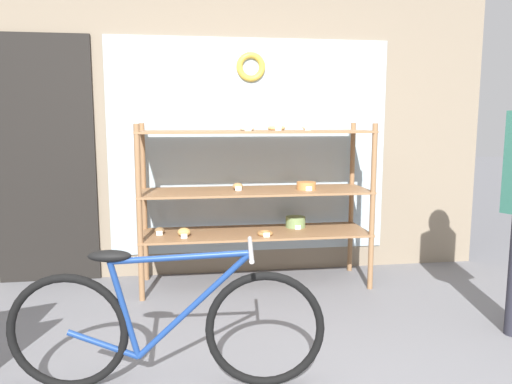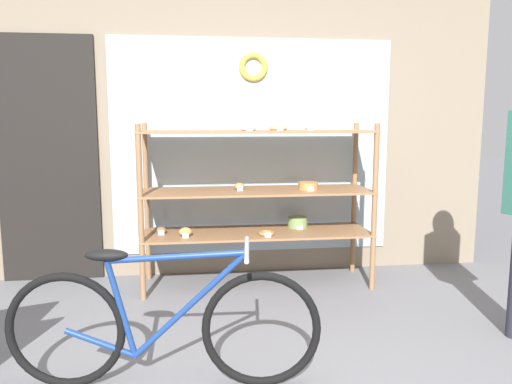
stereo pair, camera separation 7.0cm
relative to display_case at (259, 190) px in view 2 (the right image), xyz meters
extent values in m
cube|color=gray|center=(-0.20, 0.42, 1.06)|extent=(4.78, 0.08, 3.76)
cube|color=#A3B7C1|center=(0.00, 0.37, 0.33)|extent=(2.50, 0.02, 1.90)
cube|color=black|center=(-1.77, 0.36, 0.23)|extent=(0.84, 0.03, 2.10)
torus|color=gold|center=(0.00, 0.35, 1.03)|extent=(0.26, 0.06, 0.26)
cylinder|color=#8E6642|center=(-0.95, -0.26, -0.13)|extent=(0.04, 0.04, 1.37)
cylinder|color=#8E6642|center=(0.91, -0.26, -0.13)|extent=(0.04, 0.04, 1.37)
cylinder|color=#8E6642|center=(-0.95, 0.25, -0.13)|extent=(0.04, 0.04, 1.37)
cylinder|color=#8E6642|center=(0.91, 0.25, -0.13)|extent=(0.04, 0.04, 1.37)
cube|color=#8E6642|center=(-0.02, 0.00, -0.37)|extent=(1.90, 0.56, 0.02)
cube|color=#8E6642|center=(-0.02, 0.00, -0.01)|extent=(1.90, 0.56, 0.02)
cube|color=#8E6642|center=(-0.02, 0.00, 0.48)|extent=(1.90, 0.56, 0.02)
ellipsoid|color=#AD7F4C|center=(-0.16, 0.03, 0.03)|extent=(0.09, 0.07, 0.06)
cube|color=white|center=(-0.16, -0.02, 0.01)|extent=(0.05, 0.00, 0.04)
ellipsoid|color=beige|center=(0.44, 0.09, 0.52)|extent=(0.08, 0.07, 0.05)
cube|color=white|center=(0.44, 0.04, 0.51)|extent=(0.05, 0.00, 0.04)
ellipsoid|color=brown|center=(-0.81, 0.02, -0.33)|extent=(0.08, 0.07, 0.06)
cube|color=white|center=(-0.81, -0.02, -0.34)|extent=(0.05, 0.00, 0.04)
ellipsoid|color=tan|center=(-0.61, -0.10, -0.32)|extent=(0.10, 0.09, 0.07)
cube|color=white|center=(-0.61, -0.16, -0.34)|extent=(0.05, 0.00, 0.04)
torus|color=tan|center=(0.18, 0.10, 0.51)|extent=(0.15, 0.15, 0.03)
cube|color=white|center=(0.18, 0.02, 0.51)|extent=(0.05, 0.00, 0.04)
cylinder|color=#C67F42|center=(0.41, -0.03, 0.03)|extent=(0.16, 0.16, 0.06)
cube|color=white|center=(0.41, -0.12, 0.01)|extent=(0.05, 0.00, 0.04)
cylinder|color=#7A995B|center=(0.36, 0.12, -0.31)|extent=(0.17, 0.17, 0.09)
cube|color=white|center=(0.36, 0.03, -0.34)|extent=(0.05, 0.00, 0.04)
torus|color=beige|center=(-0.09, -0.06, 0.51)|extent=(0.12, 0.12, 0.04)
cube|color=white|center=(-0.09, -0.13, 0.51)|extent=(0.05, 0.00, 0.04)
torus|color=#B27A42|center=(0.04, -0.14, -0.34)|extent=(0.13, 0.13, 0.03)
cube|color=white|center=(0.04, -0.21, -0.34)|extent=(0.05, 0.00, 0.04)
torus|color=black|center=(-1.21, -1.52, -0.50)|extent=(0.63, 0.11, 0.62)
torus|color=black|center=(-0.20, -1.64, -0.50)|extent=(0.63, 0.11, 0.62)
cylinder|color=navy|center=(-0.57, -1.59, -0.37)|extent=(0.61, 0.10, 0.58)
cylinder|color=navy|center=(-0.63, -1.59, -0.11)|extent=(0.71, 0.11, 0.07)
cylinder|color=navy|center=(-0.92, -1.55, -0.39)|extent=(0.16, 0.05, 0.52)
cylinder|color=navy|center=(-1.04, -1.54, -0.57)|extent=(0.37, 0.07, 0.17)
ellipsoid|color=black|center=(-0.99, -1.55, -0.10)|extent=(0.23, 0.11, 0.06)
cylinder|color=#B2B2B7|center=(-0.28, -1.63, -0.07)|extent=(0.08, 0.46, 0.02)
camera|label=1|loc=(-0.61, -4.07, 0.58)|focal=35.00mm
camera|label=2|loc=(-0.54, -4.08, 0.58)|focal=35.00mm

